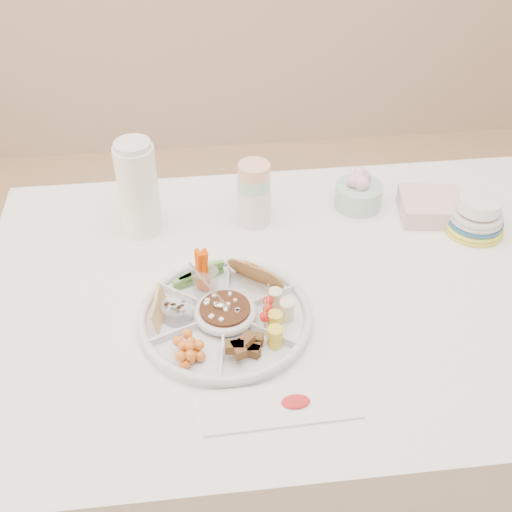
{
  "coord_description": "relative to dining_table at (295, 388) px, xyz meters",
  "views": [
    {
      "loc": [
        -0.24,
        -1.1,
        1.78
      ],
      "look_at": [
        -0.11,
        0.0,
        0.86
      ],
      "focal_mm": 45.0,
      "sensor_mm": 36.0,
      "label": 1
    }
  ],
  "objects": [
    {
      "name": "carrot_cucumber",
      "position": [
        -0.24,
        0.02,
        0.44
      ],
      "size": [
        0.16,
        0.16,
        0.11
      ],
      "primitive_type": null,
      "rotation": [
        0.0,
        0.0,
        0.39
      ],
      "color": "#E04400",
      "rests_on": "party_tray"
    },
    {
      "name": "dining_table",
      "position": [
        0.0,
        0.0,
        0.0
      ],
      "size": [
        1.52,
        1.02,
        0.76
      ],
      "primitive_type": "cube",
      "color": "white",
      "rests_on": "floor"
    },
    {
      "name": "plate_stack",
      "position": [
        0.49,
        0.16,
        0.43
      ],
      "size": [
        0.16,
        0.16,
        0.1
      ],
      "primitive_type": "cylinder",
      "rotation": [
        0.0,
        0.0,
        -0.01
      ],
      "color": "#E6E04C",
      "rests_on": "dining_table"
    },
    {
      "name": "granola_chunks",
      "position": [
        -0.14,
        -0.22,
        0.42
      ],
      "size": [
        0.13,
        0.13,
        0.05
      ],
      "primitive_type": null,
      "rotation": [
        0.0,
        0.0,
        0.39
      ],
      "color": "#583513",
      "rests_on": "party_tray"
    },
    {
      "name": "placemat",
      "position": [
        -0.1,
        -0.34,
        0.38
      ],
      "size": [
        0.31,
        0.11,
        0.01
      ],
      "primitive_type": "cube",
      "rotation": [
        0.0,
        0.0,
        0.03
      ],
      "color": "white",
      "rests_on": "dining_table"
    },
    {
      "name": "cherries",
      "position": [
        -0.27,
        -0.2,
        0.42
      ],
      "size": [
        0.13,
        0.13,
        0.04
      ],
      "primitive_type": null,
      "rotation": [
        0.0,
        0.0,
        0.39
      ],
      "color": "#CA6110",
      "rests_on": "party_tray"
    },
    {
      "name": "flower_bowl",
      "position": [
        0.21,
        0.31,
        0.43
      ],
      "size": [
        0.15,
        0.15,
        0.1
      ],
      "primitive_type": "cylinder",
      "rotation": [
        0.0,
        0.0,
        0.23
      ],
      "color": "#85BEA2",
      "rests_on": "dining_table"
    },
    {
      "name": "pita_raisins",
      "position": [
        -0.32,
        -0.08,
        0.42
      ],
      "size": [
        0.13,
        0.13,
        0.05
      ],
      "primitive_type": null,
      "rotation": [
        0.0,
        0.0,
        0.39
      ],
      "color": "tan",
      "rests_on": "party_tray"
    },
    {
      "name": "tortillas",
      "position": [
        -0.11,
        0.01,
        0.42
      ],
      "size": [
        0.14,
        0.14,
        0.07
      ],
      "primitive_type": null,
      "rotation": [
        0.0,
        0.0,
        0.39
      ],
      "color": "gold",
      "rests_on": "party_tray"
    },
    {
      "name": "banana_tomato",
      "position": [
        -0.06,
        -0.11,
        0.44
      ],
      "size": [
        0.14,
        0.14,
        0.09
      ],
      "primitive_type": null,
      "rotation": [
        0.0,
        0.0,
        0.39
      ],
      "color": "#F8D25F",
      "rests_on": "party_tray"
    },
    {
      "name": "thermos",
      "position": [
        -0.37,
        0.27,
        0.51
      ],
      "size": [
        0.11,
        0.11,
        0.26
      ],
      "primitive_type": "cylinder",
      "rotation": [
        0.0,
        0.0,
        -0.13
      ],
      "color": "white",
      "rests_on": "dining_table"
    },
    {
      "name": "party_tray",
      "position": [
        -0.19,
        -0.1,
        0.4
      ],
      "size": [
        0.5,
        0.5,
        0.04
      ],
      "primitive_type": "cylinder",
      "rotation": [
        0.0,
        0.0,
        0.39
      ],
      "color": "silver",
      "rests_on": "dining_table"
    },
    {
      "name": "napkin_stack",
      "position": [
        0.4,
        0.24,
        0.41
      ],
      "size": [
        0.19,
        0.17,
        0.06
      ],
      "primitive_type": "cube",
      "rotation": [
        0.0,
        0.0,
        -0.15
      ],
      "color": "beige",
      "rests_on": "dining_table"
    },
    {
      "name": "cup_stack",
      "position": [
        -0.08,
        0.27,
        0.5
      ],
      "size": [
        0.11,
        0.11,
        0.24
      ],
      "primitive_type": "cylinder",
      "rotation": [
        0.0,
        0.0,
        -0.35
      ],
      "color": "silver",
      "rests_on": "dining_table"
    },
    {
      "name": "floor",
      "position": [
        0.0,
        0.0,
        -0.38
      ],
      "size": [
        4.0,
        4.0,
        0.0
      ],
      "primitive_type": "plane",
      "color": "tan",
      "rests_on": "ground"
    },
    {
      "name": "bean_dip",
      "position": [
        -0.19,
        -0.1,
        0.41
      ],
      "size": [
        0.15,
        0.15,
        0.04
      ],
      "primitive_type": "cylinder",
      "rotation": [
        0.0,
        0.0,
        0.39
      ],
      "color": "#4A250D",
      "rests_on": "party_tray"
    }
  ]
}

